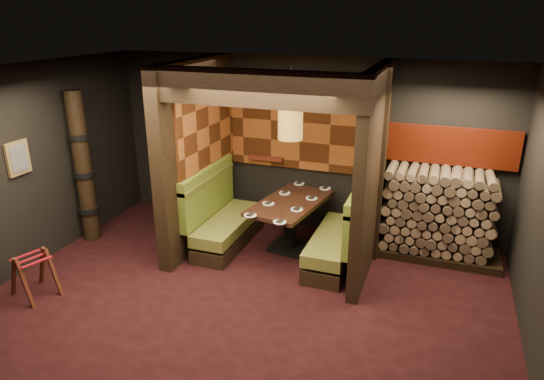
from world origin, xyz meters
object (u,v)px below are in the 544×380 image
(booth_bench_right, at_px, (341,238))
(luggage_rack, at_px, (34,273))
(booth_bench_left, at_px, (222,220))
(totem_column, at_px, (83,169))
(firewood_stack, at_px, (443,215))
(dining_table, at_px, (290,216))
(pendant_lamp, at_px, (290,123))

(booth_bench_right, bearing_deg, luggage_rack, -148.37)
(booth_bench_left, bearing_deg, totem_column, -165.25)
(totem_column, relative_size, firewood_stack, 1.39)
(booth_bench_right, relative_size, dining_table, 0.99)
(booth_bench_right, height_order, totem_column, totem_column)
(luggage_rack, bearing_deg, booth_bench_right, 31.63)
(booth_bench_right, bearing_deg, dining_table, 166.46)
(booth_bench_right, relative_size, pendant_lamp, 1.48)
(booth_bench_right, distance_m, firewood_stack, 1.55)
(luggage_rack, bearing_deg, firewood_stack, 30.48)
(luggage_rack, distance_m, totem_column, 1.90)
(pendant_lamp, relative_size, luggage_rack, 1.57)
(pendant_lamp, bearing_deg, booth_bench_right, -10.26)
(firewood_stack, bearing_deg, pendant_lamp, -165.94)
(pendant_lamp, xyz_separation_m, firewood_stack, (2.19, 0.55, -1.31))
(firewood_stack, bearing_deg, totem_column, -166.81)
(pendant_lamp, relative_size, totem_column, 0.45)
(dining_table, distance_m, luggage_rack, 3.61)
(booth_bench_left, xyz_separation_m, totem_column, (-2.09, -0.55, 0.79))
(totem_column, bearing_deg, firewood_stack, 13.19)
(totem_column, distance_m, firewood_stack, 5.50)
(luggage_rack, xyz_separation_m, firewood_stack, (4.89, 2.88, 0.36))
(booth_bench_left, relative_size, booth_bench_right, 1.00)
(luggage_rack, height_order, totem_column, totem_column)
(pendant_lamp, xyz_separation_m, totem_column, (-3.14, -0.70, -0.81))
(booth_bench_left, distance_m, luggage_rack, 2.73)
(dining_table, bearing_deg, firewood_stack, 12.82)
(booth_bench_left, height_order, dining_table, booth_bench_left)
(dining_table, height_order, pendant_lamp, pendant_lamp)
(dining_table, bearing_deg, pendant_lamp, -90.00)
(booth_bench_right, distance_m, luggage_rack, 4.16)
(dining_table, relative_size, firewood_stack, 0.93)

